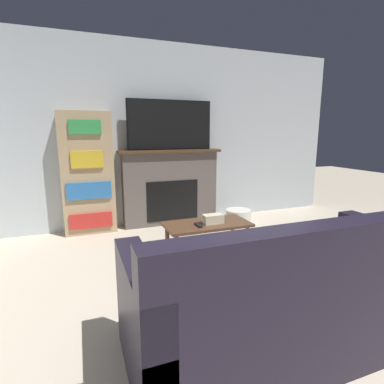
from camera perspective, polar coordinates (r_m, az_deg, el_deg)
wall_back at (r=4.62m, az=-8.23°, el=10.49°), size 6.41×0.06×2.70m
fireplace at (r=4.63m, az=-4.10°, el=0.97°), size 1.56×0.28×1.15m
tv at (r=4.54m, az=-4.20°, el=12.60°), size 1.28×0.03×0.73m
couch at (r=2.16m, az=17.78°, el=-19.38°), size 2.07×0.85×0.94m
coffee_table at (r=3.37m, az=2.89°, el=-6.92°), size 0.95×0.46×0.41m
tissue_box at (r=3.33m, az=4.01°, el=-5.13°), size 0.22×0.12×0.10m
remote_control at (r=3.24m, az=1.21°, el=-6.31°), size 0.04×0.15×0.02m
bookshelf at (r=4.38m, az=-19.22°, el=3.24°), size 0.69×0.29×1.68m
storage_basket at (r=4.80m, az=8.83°, el=-4.58°), size 0.39×0.39×0.21m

